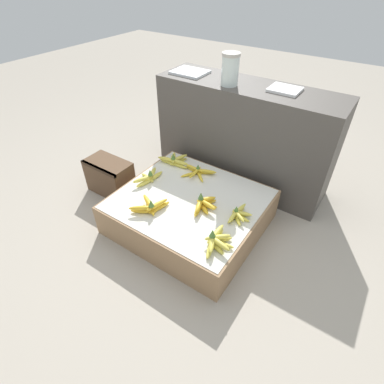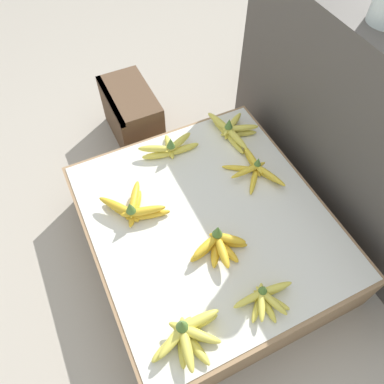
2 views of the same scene
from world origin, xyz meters
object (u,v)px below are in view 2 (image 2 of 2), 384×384
Objects in this scene: banana_bunch_front_midleft at (133,208)px; banana_bunch_back_left at (232,130)px; banana_bunch_back_midleft at (255,169)px; banana_bunch_middle_left at (169,148)px; banana_bunch_middle_midright at (219,246)px; banana_bunch_middle_right at (264,298)px; banana_bunch_front_right at (187,336)px; wooden_crate at (132,115)px.

banana_bunch_front_midleft is 0.56m from banana_bunch_back_left.
banana_bunch_middle_left is at bearing -132.87° from banana_bunch_back_midleft.
banana_bunch_middle_left is 0.98× the size of banana_bunch_back_left.
banana_bunch_middle_midright is at bearing -50.48° from banana_bunch_back_midleft.
banana_bunch_front_right is at bearing -89.94° from banana_bunch_middle_right.
banana_bunch_front_midleft is at bearing -69.51° from banana_bunch_back_left.
banana_bunch_front_right is at bearing -37.81° from banana_bunch_back_left.
banana_bunch_middle_midright is 0.56m from banana_bunch_back_left.
banana_bunch_front_midleft is at bearing -93.20° from banana_bunch_back_midleft.
banana_bunch_front_right reaches higher than banana_bunch_middle_midright.
banana_bunch_middle_midright is at bearing 0.73° from wooden_crate.
banana_bunch_middle_left reaches higher than wooden_crate.
wooden_crate is at bearing 169.02° from banana_bunch_front_right.
banana_bunch_front_midleft is at bearing -152.37° from banana_bunch_middle_right.
banana_bunch_middle_midright reaches higher than wooden_crate.
banana_bunch_back_left is 1.00× the size of banana_bunch_back_midleft.
wooden_crate is at bearing -177.03° from banana_bunch_middle_right.
banana_bunch_middle_midright is 0.84× the size of banana_bunch_back_midleft.
banana_bunch_middle_midright is at bearing -3.26° from banana_bunch_middle_left.
banana_bunch_back_midleft is (-0.47, 0.52, -0.01)m from banana_bunch_front_right.
banana_bunch_back_left is at bearing 175.45° from banana_bunch_back_midleft.
wooden_crate is 1.42× the size of banana_bunch_middle_left.
wooden_crate is 0.54m from banana_bunch_back_left.
banana_bunch_front_right is at bearing -48.00° from banana_bunch_back_midleft.
banana_bunch_middle_midright reaches higher than banana_bunch_back_left.
banana_bunch_front_right is 0.95× the size of banana_bunch_back_left.
banana_bunch_middle_right is at bearing -21.03° from banana_bunch_back_left.
banana_bunch_back_left is at bearing 85.49° from banana_bunch_middle_left.
banana_bunch_front_midleft is 1.11× the size of banana_bunch_middle_right.
banana_bunch_middle_midright is at bearing -168.43° from banana_bunch_middle_right.
banana_bunch_middle_midright is 0.38m from banana_bunch_back_midleft.
banana_bunch_front_right is at bearing -19.49° from banana_bunch_middle_left.
banana_bunch_back_left is 0.22m from banana_bunch_back_midleft.
banana_bunch_front_midleft and banana_bunch_middle_midright have the same top height.
banana_bunch_back_left is (-0.20, 0.52, -0.00)m from banana_bunch_front_midleft.
banana_bunch_middle_midright is 1.03× the size of banana_bunch_middle_right.
wooden_crate is 0.65m from banana_bunch_front_midleft.
banana_bunch_middle_left is 0.71m from banana_bunch_middle_right.
banana_bunch_back_midleft is at bearing 25.68° from wooden_crate.
banana_bunch_middle_left is at bearing 176.74° from banana_bunch_middle_midright.
banana_bunch_front_right is 1.13× the size of banana_bunch_middle_midright.
banana_bunch_front_right is at bearing -1.34° from banana_bunch_front_midleft.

